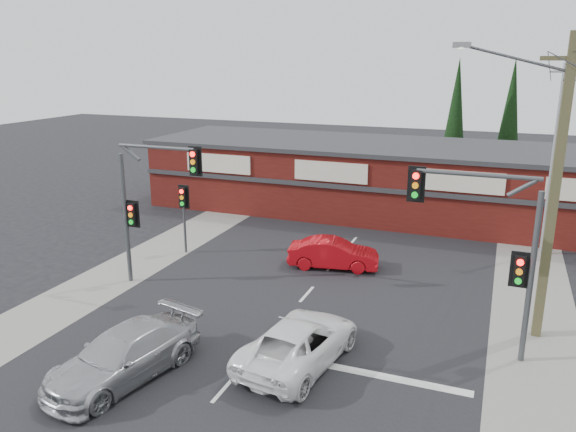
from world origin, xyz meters
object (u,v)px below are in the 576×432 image
(white_suv, at_px, (299,342))
(red_sedan, at_px, (333,254))
(silver_suv, at_px, (124,355))
(utility_pole, at_px, (551,182))
(shop_building, at_px, (365,176))

(white_suv, height_order, red_sedan, white_suv)
(white_suv, distance_m, silver_suv, 5.29)
(silver_suv, bearing_deg, utility_pole, 45.76)
(silver_suv, bearing_deg, shop_building, 97.67)
(shop_building, relative_size, utility_pole, 2.73)
(shop_building, bearing_deg, utility_pole, -56.24)
(silver_suv, height_order, red_sedan, silver_suv)
(silver_suv, relative_size, utility_pole, 0.51)
(white_suv, xyz_separation_m, utility_pole, (6.86, 4.60, 4.70))
(white_suv, xyz_separation_m, shop_building, (-2.50, 18.60, 1.44))
(red_sedan, bearing_deg, utility_pole, -124.58)
(silver_suv, relative_size, red_sedan, 1.26)
(white_suv, xyz_separation_m, silver_suv, (-4.55, -2.69, 0.04))
(shop_building, bearing_deg, white_suv, -82.36)
(silver_suv, bearing_deg, white_suv, 43.77)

